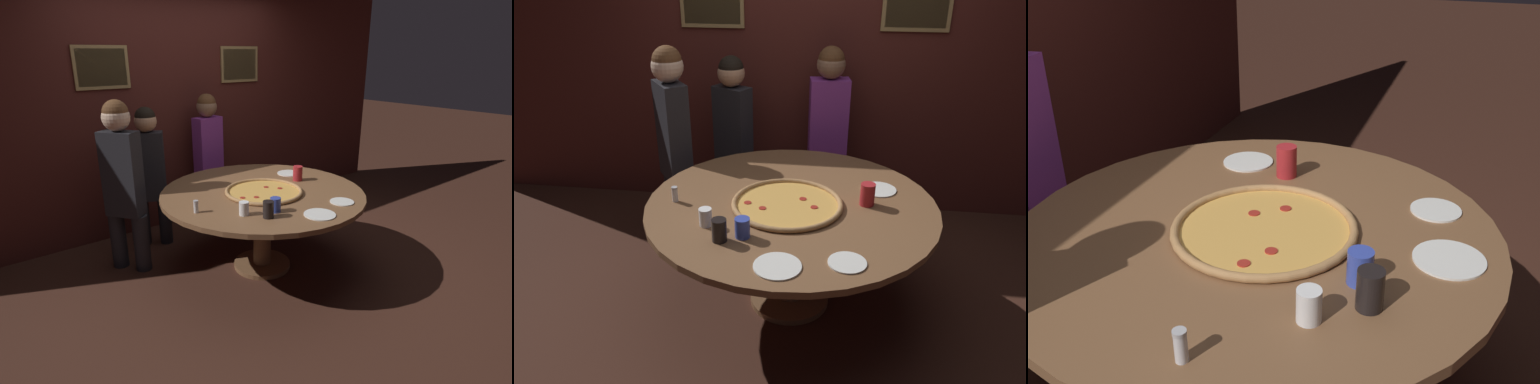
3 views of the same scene
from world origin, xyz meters
The scene contains 15 objects.
ground_plane centered at (0.00, 0.00, 0.00)m, with size 24.00×24.00×0.00m, color #422319.
back_wall centered at (0.00, 1.48, 1.30)m, with size 6.40×0.08×2.60m.
dining_table centered at (0.00, 0.00, 0.63)m, with size 1.77×1.77×0.74m.
giant_pizza centered at (-0.02, -0.04, 0.75)m, with size 0.67×0.67×0.03m.
drink_cup_centre_back centered at (-0.45, -0.34, 0.79)m, with size 0.07×0.07×0.10m, color white.
drink_cup_near_left centered at (-0.33, -0.49, 0.80)m, with size 0.08×0.08×0.13m, color black.
drink_cup_beside_pizza centered at (0.45, 0.04, 0.81)m, with size 0.09×0.09×0.14m, color #B22328.
drink_cup_by_shaker centered at (-0.22, -0.43, 0.80)m, with size 0.08×0.08×0.11m, color #384CB7.
white_plate_right_side centered at (0.54, 0.25, 0.74)m, with size 0.23×0.23×0.01m, color white.
white_plate_left_side centered at (0.34, -0.61, 0.74)m, with size 0.19×0.19×0.01m, color white.
white_plate_beside_cup centered at (0.00, -0.69, 0.74)m, with size 0.24×0.24×0.01m, color white.
condiment_shaker centered at (-0.71, -0.08, 0.79)m, with size 0.04×0.04×0.10m.
diner_far_left centered at (-0.58, 1.05, 0.80)m, with size 0.37×0.28×1.41m.
diner_centre_back centered at (0.18, 1.19, 0.83)m, with size 0.38×0.22×1.47m.
diner_side_right centered at (-0.96, 0.72, 0.87)m, with size 0.34×0.39×1.53m.
Camera 2 is at (0.24, -2.69, 2.14)m, focal length 35.00 mm.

